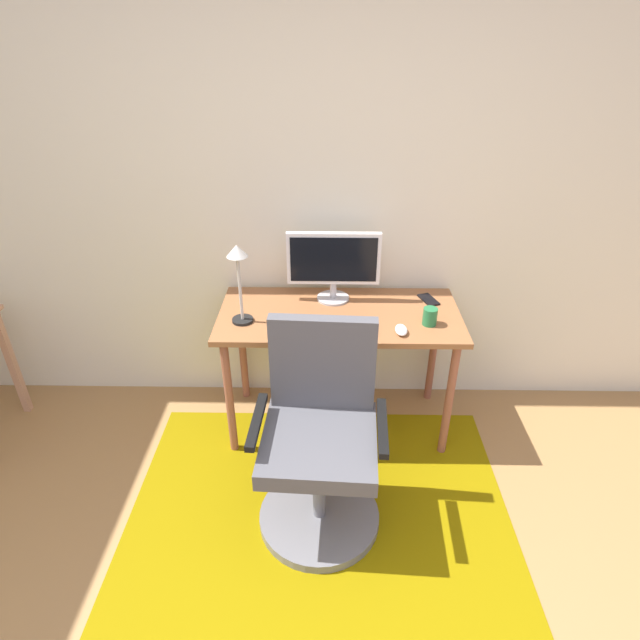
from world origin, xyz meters
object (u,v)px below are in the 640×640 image
Objects in this scene: desk_lamp at (238,269)px; office_chair at (320,449)px; monitor at (334,262)px; keyboard at (332,328)px; coffee_cup at (430,317)px; computer_mouse at (401,330)px; cell_phone at (429,300)px; desk at (339,327)px.

office_chair is at bearing -54.19° from desk_lamp.
monitor is 0.40m from keyboard.
monitor is 5.50× the size of coffee_cup.
computer_mouse is at bearing -150.61° from coffee_cup.
office_chair is (-0.06, -0.82, -0.56)m from monitor.
monitor is 3.60× the size of cell_phone.
office_chair is (-0.59, -0.82, -0.34)m from cell_phone.
computer_mouse reaches higher than cell_phone.
coffee_cup is at bearing -0.93° from desk_lamp.
cell_phone is (0.53, -0.01, -0.22)m from monitor.
desk is 0.72m from office_chair.
coffee_cup is (0.49, -0.27, -0.18)m from monitor.
computer_mouse is 0.71m from office_chair.
computer_mouse is (0.30, -0.20, 0.10)m from desk.
cell_phone is (0.19, 0.35, -0.01)m from computer_mouse.
computer_mouse is 0.40m from cell_phone.
cell_phone is (0.50, 0.15, 0.09)m from desk.
keyboard is 3.07× the size of cell_phone.
monitor is at bearing 88.98° from office_chair.
desk is 9.21× the size of cell_phone.
desk_lamp is (-0.47, -0.26, 0.07)m from monitor.
coffee_cup is at bearing 29.39° from computer_mouse.
desk_lamp is at bearing 170.44° from keyboard.
desk_lamp is at bearing 173.55° from cell_phone.
coffee_cup is 1.00m from desk_lamp.
keyboard is at bearing 86.89° from office_chair.
office_chair reaches higher than computer_mouse.
office_chair is at bearing -130.41° from computer_mouse.
computer_mouse is 0.10× the size of office_chair.
cell_phone is at bearing 16.69° from desk.
desk is 14.08× the size of coffee_cup.
keyboard is 0.55m from desk_lamp.
coffee_cup is at bearing 7.15° from keyboard.
keyboard is 0.43× the size of office_chair.
desk_lamp reaches higher than coffee_cup.
keyboard is at bearing -9.56° from desk_lamp.
desk_lamp reaches higher than computer_mouse.
desk is at bearing 146.84° from computer_mouse.
cell_phone is 1.07m from desk_lamp.
keyboard is (-0.04, -0.17, 0.10)m from desk.
coffee_cup reaches higher than desk.
desk is 3.00× the size of keyboard.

